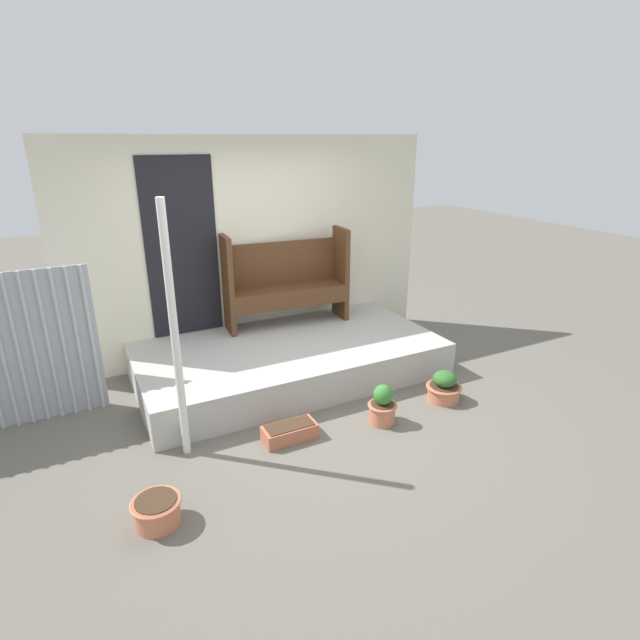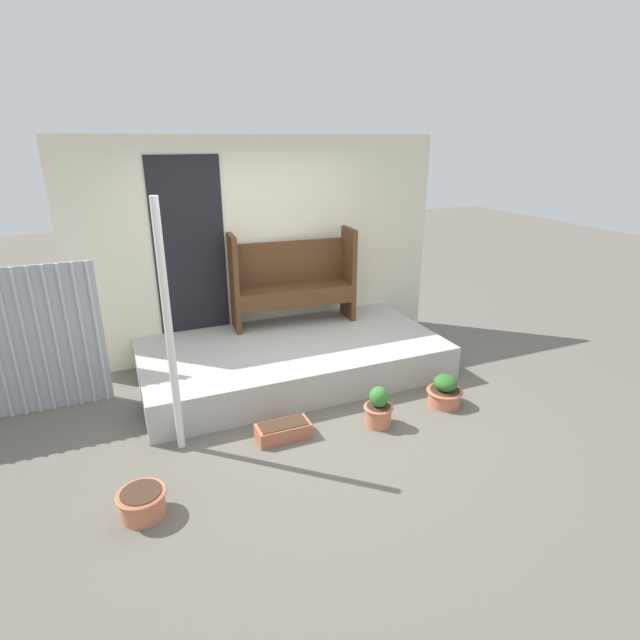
{
  "view_description": "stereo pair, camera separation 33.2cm",
  "coord_description": "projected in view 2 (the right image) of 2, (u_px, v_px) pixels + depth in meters",
  "views": [
    {
      "loc": [
        -1.85,
        -3.9,
        2.57
      ],
      "look_at": [
        0.3,
        0.3,
        0.83
      ],
      "focal_mm": 28.0,
      "sensor_mm": 36.0,
      "label": 1
    },
    {
      "loc": [
        -1.55,
        -4.04,
        2.57
      ],
      "look_at": [
        0.3,
        0.3,
        0.83
      ],
      "focal_mm": 28.0,
      "sensor_mm": 36.0,
      "label": 2
    }
  ],
  "objects": [
    {
      "name": "house_wall",
      "position": [
        263.0,
        247.0,
        6.07
      ],
      "size": [
        4.53,
        0.08,
        2.6
      ],
      "color": "beige",
      "rests_on": "ground_plane"
    },
    {
      "name": "flower_pot_middle",
      "position": [
        378.0,
        409.0,
        4.68
      ],
      "size": [
        0.28,
        0.28,
        0.4
      ],
      "color": "#C67251",
      "rests_on": "ground_plane"
    },
    {
      "name": "flower_pot_left",
      "position": [
        142.0,
        502.0,
        3.57
      ],
      "size": [
        0.36,
        0.36,
        0.2
      ],
      "color": "#C67251",
      "rests_on": "ground_plane"
    },
    {
      "name": "ground_plane",
      "position": [
        304.0,
        413.0,
        4.94
      ],
      "size": [
        24.0,
        24.0,
        0.0
      ],
      "primitive_type": "plane",
      "color": "#666056"
    },
    {
      "name": "porch_slab",
      "position": [
        293.0,
        358.0,
        5.7
      ],
      "size": [
        3.33,
        1.73,
        0.38
      ],
      "color": "#B2AFA8",
      "rests_on": "ground_plane"
    },
    {
      "name": "support_post",
      "position": [
        169.0,
        332.0,
        4.03
      ],
      "size": [
        0.07,
        0.07,
        2.16
      ],
      "color": "white",
      "rests_on": "ground_plane"
    },
    {
      "name": "flower_pot_right",
      "position": [
        445.0,
        392.0,
        5.05
      ],
      "size": [
        0.37,
        0.37,
        0.32
      ],
      "color": "#C67251",
      "rests_on": "ground_plane"
    },
    {
      "name": "bench",
      "position": [
        293.0,
        277.0,
        6.08
      ],
      "size": [
        1.53,
        0.51,
        1.14
      ],
      "rotation": [
        0.0,
        0.0,
        -0.08
      ],
      "color": "#54331C",
      "rests_on": "porch_slab"
    },
    {
      "name": "planter_box_rect",
      "position": [
        283.0,
        431.0,
        4.51
      ],
      "size": [
        0.49,
        0.23,
        0.15
      ],
      "color": "#B76647",
      "rests_on": "ground_plane"
    }
  ]
}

